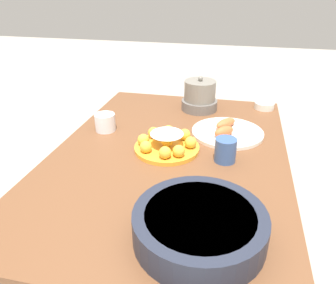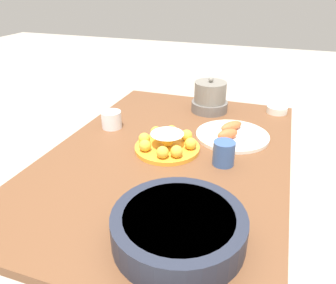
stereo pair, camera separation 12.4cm
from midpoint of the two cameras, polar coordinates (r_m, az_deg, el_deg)
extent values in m
plane|color=#B2A899|center=(1.71, 2.37, -23.31)|extent=(12.00, 12.00, 0.00)
cylinder|color=brown|center=(2.03, -3.12, -1.59)|extent=(0.06, 0.06, 0.68)
cylinder|color=brown|center=(1.91, 19.28, -5.19)|extent=(0.06, 0.06, 0.68)
cube|color=brown|center=(1.25, 2.97, -2.57)|extent=(1.29, 0.88, 0.03)
cylinder|color=gold|center=(1.26, 2.66, -1.11)|extent=(0.25, 0.25, 0.02)
sphere|color=yellow|center=(1.17, 1.84, -1.85)|extent=(0.05, 0.05, 0.05)
sphere|color=yellow|center=(1.17, 4.52, -1.74)|extent=(0.05, 0.05, 0.05)
sphere|color=yellow|center=(1.23, 6.82, -0.34)|extent=(0.05, 0.05, 0.05)
sphere|color=yellow|center=(1.30, 6.00, 1.10)|extent=(0.05, 0.05, 0.05)
sphere|color=yellow|center=(1.33, 3.25, 1.88)|extent=(0.05, 0.05, 0.05)
sphere|color=yellow|center=(1.32, 0.58, 1.68)|extent=(0.05, 0.05, 0.05)
sphere|color=yellow|center=(1.26, -1.37, 0.53)|extent=(0.05, 0.05, 0.05)
sphere|color=yellow|center=(1.21, -1.13, -0.70)|extent=(0.05, 0.05, 0.05)
ellipsoid|color=white|center=(1.23, 2.72, 1.38)|extent=(0.13, 0.13, 0.02)
sphere|color=yellow|center=(1.25, 2.69, 0.12)|extent=(0.05, 0.05, 0.05)
cylinder|color=#232838|center=(0.85, 6.20, -14.78)|extent=(0.34, 0.34, 0.08)
cylinder|color=brown|center=(0.82, 6.32, -13.01)|extent=(0.28, 0.28, 0.01)
cylinder|color=silver|center=(1.71, 20.45, 5.27)|extent=(0.10, 0.10, 0.03)
cylinder|color=olive|center=(1.70, 20.52, 5.69)|extent=(0.08, 0.08, 0.01)
cylinder|color=silver|center=(1.40, 13.63, 1.05)|extent=(0.30, 0.30, 0.01)
ellipsoid|color=#E06033|center=(1.34, 12.94, 1.27)|extent=(0.09, 0.09, 0.04)
ellipsoid|color=#E06033|center=(1.42, 13.46, 2.67)|extent=(0.12, 0.10, 0.04)
cylinder|color=white|center=(1.45, -7.41, 3.83)|extent=(0.09, 0.09, 0.07)
cylinder|color=#38568E|center=(1.18, 12.68, -1.99)|extent=(0.08, 0.08, 0.09)
cylinder|color=#66605B|center=(1.64, 9.38, 6.12)|extent=(0.18, 0.18, 0.05)
cylinder|color=slate|center=(1.62, 9.57, 8.54)|extent=(0.15, 0.15, 0.10)
sphere|color=slate|center=(1.60, 9.74, 10.61)|extent=(0.02, 0.02, 0.02)
camera|label=1|loc=(0.06, -87.14, 1.47)|focal=35.00mm
camera|label=2|loc=(0.06, 92.86, -1.47)|focal=35.00mm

